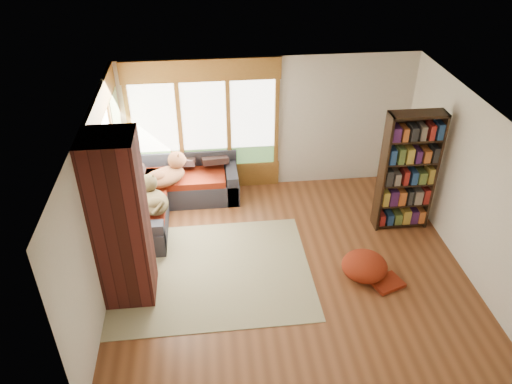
{
  "coord_description": "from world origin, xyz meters",
  "views": [
    {
      "loc": [
        -1.15,
        -5.98,
        5.33
      ],
      "look_at": [
        -0.43,
        0.73,
        0.95
      ],
      "focal_mm": 35.0,
      "sensor_mm": 36.0,
      "label": 1
    }
  ],
  "objects_px": {
    "dog_tan": "(168,172)",
    "dog_brindle": "(152,196)",
    "brick_chimney": "(121,222)",
    "bookshelf": "(408,172)",
    "sectional_sofa": "(167,198)",
    "pouf": "(365,265)",
    "area_rug": "(208,272)"
  },
  "relations": [
    {
      "from": "dog_brindle",
      "to": "bookshelf",
      "type": "bearing_deg",
      "value": -109.1
    },
    {
      "from": "brick_chimney",
      "to": "bookshelf",
      "type": "xyz_separation_m",
      "value": [
        4.54,
        1.22,
        -0.22
      ]
    },
    {
      "from": "pouf",
      "to": "area_rug",
      "type": "bearing_deg",
      "value": 172.14
    },
    {
      "from": "brick_chimney",
      "to": "dog_brindle",
      "type": "bearing_deg",
      "value": 79.46
    },
    {
      "from": "sectional_sofa",
      "to": "bookshelf",
      "type": "distance_m",
      "value": 4.25
    },
    {
      "from": "sectional_sofa",
      "to": "bookshelf",
      "type": "relative_size",
      "value": 1.02
    },
    {
      "from": "brick_chimney",
      "to": "dog_brindle",
      "type": "xyz_separation_m",
      "value": [
        0.27,
        1.44,
        -0.55
      ]
    },
    {
      "from": "brick_chimney",
      "to": "dog_tan",
      "type": "bearing_deg",
      "value": 77.26
    },
    {
      "from": "bookshelf",
      "to": "sectional_sofa",
      "type": "bearing_deg",
      "value": 168.5
    },
    {
      "from": "brick_chimney",
      "to": "pouf",
      "type": "distance_m",
      "value": 3.71
    },
    {
      "from": "pouf",
      "to": "dog_brindle",
      "type": "height_order",
      "value": "dog_brindle"
    },
    {
      "from": "dog_tan",
      "to": "dog_brindle",
      "type": "bearing_deg",
      "value": -146.66
    },
    {
      "from": "sectional_sofa",
      "to": "pouf",
      "type": "distance_m",
      "value": 3.72
    },
    {
      "from": "area_rug",
      "to": "bookshelf",
      "type": "relative_size",
      "value": 1.5
    },
    {
      "from": "dog_tan",
      "to": "sectional_sofa",
      "type": "bearing_deg",
      "value": -148.41
    },
    {
      "from": "sectional_sofa",
      "to": "dog_tan",
      "type": "relative_size",
      "value": 2.34
    },
    {
      "from": "bookshelf",
      "to": "pouf",
      "type": "relative_size",
      "value": 3.05
    },
    {
      "from": "sectional_sofa",
      "to": "dog_brindle",
      "type": "bearing_deg",
      "value": -110.75
    },
    {
      "from": "sectional_sofa",
      "to": "bookshelf",
      "type": "height_order",
      "value": "bookshelf"
    },
    {
      "from": "dog_tan",
      "to": "dog_brindle",
      "type": "relative_size",
      "value": 1.07
    },
    {
      "from": "brick_chimney",
      "to": "pouf",
      "type": "xyz_separation_m",
      "value": [
        3.54,
        -0.02,
        -1.1
      ]
    },
    {
      "from": "sectional_sofa",
      "to": "brick_chimney",
      "type": "bearing_deg",
      "value": -106.74
    },
    {
      "from": "area_rug",
      "to": "bookshelf",
      "type": "distance_m",
      "value": 3.69
    },
    {
      "from": "pouf",
      "to": "dog_brindle",
      "type": "xyz_separation_m",
      "value": [
        -3.27,
        1.46,
        0.55
      ]
    },
    {
      "from": "area_rug",
      "to": "bookshelf",
      "type": "bearing_deg",
      "value": 14.8
    },
    {
      "from": "brick_chimney",
      "to": "bookshelf",
      "type": "relative_size",
      "value": 1.21
    },
    {
      "from": "sectional_sofa",
      "to": "area_rug",
      "type": "relative_size",
      "value": 0.68
    },
    {
      "from": "sectional_sofa",
      "to": "area_rug",
      "type": "xyz_separation_m",
      "value": [
        0.68,
        -1.74,
        -0.3
      ]
    },
    {
      "from": "dog_tan",
      "to": "area_rug",
      "type": "bearing_deg",
      "value": -111.6
    },
    {
      "from": "sectional_sofa",
      "to": "dog_brindle",
      "type": "distance_m",
      "value": 0.78
    },
    {
      "from": "pouf",
      "to": "bookshelf",
      "type": "bearing_deg",
      "value": 50.98
    },
    {
      "from": "brick_chimney",
      "to": "dog_tan",
      "type": "xyz_separation_m",
      "value": [
        0.5,
        2.2,
        -0.53
      ]
    }
  ]
}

